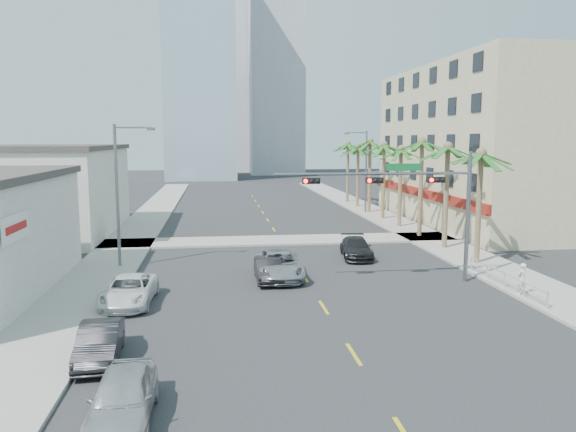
% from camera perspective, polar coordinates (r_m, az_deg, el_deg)
% --- Properties ---
extents(ground, '(260.00, 260.00, 0.00)m').
position_cam_1_polar(ground, '(23.78, 5.51, -12.05)').
color(ground, '#262628').
rests_on(ground, ground).
extents(sidewalk_right, '(4.00, 120.00, 0.15)m').
position_cam_1_polar(sidewalk_right, '(45.84, 14.69, -2.50)').
color(sidewalk_right, gray).
rests_on(sidewalk_right, ground).
extents(sidewalk_left, '(4.00, 120.00, 0.15)m').
position_cam_1_polar(sidewalk_left, '(43.13, -16.45, -3.21)').
color(sidewalk_left, gray).
rests_on(sidewalk_left, ground).
extents(sidewalk_cross, '(80.00, 4.00, 0.15)m').
position_cam_1_polar(sidewalk_cross, '(44.81, -0.70, -2.48)').
color(sidewalk_cross, gray).
rests_on(sidewalk_cross, ground).
extents(building_right, '(15.25, 28.00, 15.00)m').
position_cam_1_polar(building_right, '(58.43, 20.43, 6.74)').
color(building_right, tan).
rests_on(building_right, ground).
extents(building_left_far, '(11.00, 18.00, 7.20)m').
position_cam_1_polar(building_left_far, '(52.06, -23.39, 2.23)').
color(building_left_far, beige).
rests_on(building_left_far, ground).
extents(tower_far_left, '(14.00, 14.00, 48.00)m').
position_cam_1_polar(tower_far_left, '(117.93, -8.96, 15.46)').
color(tower_far_left, '#99B2C6').
rests_on(tower_far_left, ground).
extents(tower_far_right, '(12.00, 12.00, 60.00)m').
position_cam_1_polar(tower_far_right, '(134.36, -1.22, 17.18)').
color(tower_far_right, '#ADADB2').
rests_on(tower_far_right, ground).
extents(tower_far_center, '(16.00, 16.00, 42.00)m').
position_cam_1_polar(tower_far_center, '(147.39, -6.60, 12.76)').
color(tower_far_center, '#ADADB2').
rests_on(tower_far_center, ground).
extents(traffic_signal_mast, '(11.12, 0.54, 7.20)m').
position_cam_1_polar(traffic_signal_mast, '(31.80, 12.67, 2.19)').
color(traffic_signal_mast, slate).
rests_on(traffic_signal_mast, ground).
extents(palm_tree_0, '(4.80, 4.80, 7.80)m').
position_cam_1_polar(palm_tree_0, '(37.69, 19.03, 5.88)').
color(palm_tree_0, brown).
rests_on(palm_tree_0, ground).
extents(palm_tree_1, '(4.80, 4.80, 8.16)m').
position_cam_1_polar(palm_tree_1, '(42.41, 15.94, 6.64)').
color(palm_tree_1, brown).
rests_on(palm_tree_1, ground).
extents(palm_tree_2, '(4.80, 4.80, 8.52)m').
position_cam_1_polar(palm_tree_2, '(47.23, 13.47, 7.23)').
color(palm_tree_2, brown).
rests_on(palm_tree_2, ground).
extents(palm_tree_3, '(4.80, 4.80, 7.80)m').
position_cam_1_polar(palm_tree_3, '(52.14, 11.42, 6.56)').
color(palm_tree_3, brown).
rests_on(palm_tree_3, ground).
extents(palm_tree_4, '(4.80, 4.80, 8.16)m').
position_cam_1_polar(palm_tree_4, '(57.09, 9.75, 7.04)').
color(palm_tree_4, brown).
rests_on(palm_tree_4, ground).
extents(palm_tree_5, '(4.80, 4.80, 8.52)m').
position_cam_1_polar(palm_tree_5, '(62.08, 8.35, 7.44)').
color(palm_tree_5, brown).
rests_on(palm_tree_5, ground).
extents(palm_tree_6, '(4.80, 4.80, 7.80)m').
position_cam_1_polar(palm_tree_6, '(67.11, 7.14, 6.89)').
color(palm_tree_6, brown).
rests_on(palm_tree_6, ground).
extents(palm_tree_7, '(4.80, 4.80, 8.16)m').
position_cam_1_polar(palm_tree_7, '(72.15, 6.12, 7.24)').
color(palm_tree_7, brown).
rests_on(palm_tree_7, ground).
extents(streetlight_left, '(2.55, 0.25, 9.00)m').
position_cam_1_polar(streetlight_left, '(36.42, -16.68, 2.73)').
color(streetlight_left, slate).
rests_on(streetlight_left, ground).
extents(streetlight_right, '(2.55, 0.25, 9.00)m').
position_cam_1_polar(streetlight_right, '(61.99, 7.76, 4.93)').
color(streetlight_right, slate).
rests_on(streetlight_right, ground).
extents(guardrail, '(0.08, 8.08, 1.00)m').
position_cam_1_polar(guardrail, '(32.60, 21.14, -5.84)').
color(guardrail, silver).
rests_on(guardrail, ground).
extents(car_parked_near, '(1.82, 4.43, 1.50)m').
position_cam_1_polar(car_parked_near, '(17.47, -16.44, -17.26)').
color(car_parked_near, silver).
rests_on(car_parked_near, ground).
extents(car_parked_mid, '(1.71, 4.20, 1.36)m').
position_cam_1_polar(car_parked_mid, '(22.14, -18.59, -12.10)').
color(car_parked_mid, black).
rests_on(car_parked_mid, ground).
extents(car_parked_far, '(2.52, 5.09, 1.39)m').
position_cam_1_polar(car_parked_far, '(28.85, -15.85, -7.30)').
color(car_parked_far, white).
rests_on(car_parked_far, ground).
extents(car_lane_left, '(1.45, 4.09, 1.34)m').
position_cam_1_polar(car_lane_left, '(32.27, -2.02, -5.45)').
color(car_lane_left, black).
rests_on(car_lane_left, ground).
extents(car_lane_center, '(2.67, 5.67, 1.56)m').
position_cam_1_polar(car_lane_center, '(32.90, -0.92, -4.99)').
color(car_lane_center, '#ADADB2').
rests_on(car_lane_center, ground).
extents(car_lane_right, '(2.47, 4.93, 1.37)m').
position_cam_1_polar(car_lane_right, '(38.75, 6.94, -3.24)').
color(car_lane_right, black).
rests_on(car_lane_right, ground).
extents(pedestrian, '(0.71, 0.61, 1.64)m').
position_cam_1_polar(pedestrian, '(31.30, 22.66, -5.91)').
color(pedestrian, silver).
rests_on(pedestrian, sidewalk_right).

